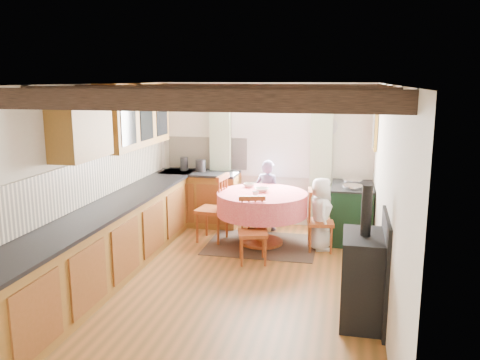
% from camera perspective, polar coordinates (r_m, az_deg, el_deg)
% --- Properties ---
extents(floor, '(3.60, 5.50, 0.00)m').
position_cam_1_polar(floor, '(6.14, -1.64, -12.07)').
color(floor, '#A7652D').
rests_on(floor, ground).
extents(ceiling, '(3.60, 5.50, 0.00)m').
position_cam_1_polar(ceiling, '(5.62, -1.78, 10.95)').
color(ceiling, white).
rests_on(ceiling, ground).
extents(wall_back, '(3.60, 0.00, 2.40)m').
position_cam_1_polar(wall_back, '(8.41, 2.85, 2.94)').
color(wall_back, silver).
rests_on(wall_back, ground).
extents(wall_front, '(3.60, 0.00, 2.40)m').
position_cam_1_polar(wall_front, '(3.28, -13.67, -11.37)').
color(wall_front, silver).
rests_on(wall_front, ground).
extents(wall_left, '(0.00, 5.50, 2.40)m').
position_cam_1_polar(wall_left, '(6.43, -17.46, -0.27)').
color(wall_left, silver).
rests_on(wall_left, ground).
extents(wall_right, '(0.00, 5.50, 2.40)m').
position_cam_1_polar(wall_right, '(5.61, 16.44, -1.89)').
color(wall_right, silver).
rests_on(wall_right, ground).
extents(beam_a, '(3.60, 0.16, 0.16)m').
position_cam_1_polar(beam_a, '(3.72, -9.40, 9.10)').
color(beam_a, '#3A261C').
rests_on(beam_a, ceiling).
extents(beam_b, '(3.60, 0.16, 0.16)m').
position_cam_1_polar(beam_b, '(4.66, -4.81, 9.68)').
color(beam_b, '#3A261C').
rests_on(beam_b, ceiling).
extents(beam_c, '(3.60, 0.16, 0.16)m').
position_cam_1_polar(beam_c, '(5.62, -1.77, 10.03)').
color(beam_c, '#3A261C').
rests_on(beam_c, ceiling).
extents(beam_d, '(3.60, 0.16, 0.16)m').
position_cam_1_polar(beam_d, '(6.60, 0.38, 10.27)').
color(beam_d, '#3A261C').
rests_on(beam_d, ceiling).
extents(beam_e, '(3.60, 0.16, 0.16)m').
position_cam_1_polar(beam_e, '(7.58, 1.98, 10.43)').
color(beam_e, '#3A261C').
rests_on(beam_e, ceiling).
extents(splash_left, '(0.02, 4.50, 0.55)m').
position_cam_1_polar(splash_left, '(6.68, -16.05, 0.24)').
color(splash_left, beige).
rests_on(splash_left, wall_left).
extents(splash_back, '(1.40, 0.02, 0.55)m').
position_cam_1_polar(splash_back, '(8.61, -3.76, 3.13)').
color(splash_back, beige).
rests_on(splash_back, wall_back).
extents(base_cabinet_left, '(0.60, 5.30, 0.88)m').
position_cam_1_polar(base_cabinet_left, '(6.48, -14.73, -6.98)').
color(base_cabinet_left, brown).
rests_on(base_cabinet_left, floor).
extents(base_cabinet_back, '(1.30, 0.60, 0.88)m').
position_cam_1_polar(base_cabinet_back, '(8.51, -4.54, -2.20)').
color(base_cabinet_back, brown).
rests_on(base_cabinet_back, floor).
extents(worktop_left, '(0.64, 5.30, 0.04)m').
position_cam_1_polar(worktop_left, '(6.35, -14.78, -3.05)').
color(worktop_left, black).
rests_on(worktop_left, base_cabinet_left).
extents(worktop_back, '(1.30, 0.64, 0.04)m').
position_cam_1_polar(worktop_back, '(8.39, -4.63, 0.82)').
color(worktop_back, black).
rests_on(worktop_back, base_cabinet_back).
extents(wall_cabinet_glass, '(0.34, 1.80, 0.90)m').
position_cam_1_polar(wall_cabinet_glass, '(7.31, -11.99, 7.32)').
color(wall_cabinet_glass, brown).
rests_on(wall_cabinet_glass, wall_left).
extents(wall_cabinet_solid, '(0.34, 0.90, 0.70)m').
position_cam_1_polar(wall_cabinet_solid, '(5.99, -17.86, 5.65)').
color(wall_cabinet_solid, brown).
rests_on(wall_cabinet_solid, wall_left).
extents(window_frame, '(1.34, 0.03, 1.54)m').
position_cam_1_polar(window_frame, '(8.33, 3.54, 5.62)').
color(window_frame, white).
rests_on(window_frame, wall_back).
extents(window_pane, '(1.20, 0.01, 1.40)m').
position_cam_1_polar(window_pane, '(8.33, 3.55, 5.62)').
color(window_pane, white).
rests_on(window_pane, wall_back).
extents(curtain_left, '(0.35, 0.10, 2.10)m').
position_cam_1_polar(curtain_left, '(8.48, -2.28, 2.34)').
color(curtain_left, '#BBDFA3').
rests_on(curtain_left, wall_back).
extents(curtain_right, '(0.35, 0.10, 2.10)m').
position_cam_1_polar(curtain_right, '(8.23, 9.27, 1.90)').
color(curtain_right, '#BBDFA3').
rests_on(curtain_right, wall_back).
extents(curtain_rod, '(2.00, 0.03, 0.03)m').
position_cam_1_polar(curtain_rod, '(8.20, 3.50, 9.73)').
color(curtain_rod, black).
rests_on(curtain_rod, wall_back).
extents(wall_picture, '(0.04, 0.50, 0.60)m').
position_cam_1_polar(wall_picture, '(7.80, 15.31, 5.57)').
color(wall_picture, gold).
rests_on(wall_picture, wall_right).
extents(wall_plate, '(0.30, 0.02, 0.30)m').
position_cam_1_polar(wall_plate, '(8.21, 10.13, 6.08)').
color(wall_plate, silver).
rests_on(wall_plate, wall_back).
extents(rug, '(1.62, 1.26, 0.01)m').
position_cam_1_polar(rug, '(7.54, 2.51, -7.43)').
color(rug, '#403425').
rests_on(rug, floor).
extents(dining_table, '(1.34, 1.34, 0.81)m').
position_cam_1_polar(dining_table, '(7.42, 2.53, -4.52)').
color(dining_table, pink).
rests_on(dining_table, floor).
extents(chair_near, '(0.48, 0.49, 0.90)m').
position_cam_1_polar(chair_near, '(6.71, 1.49, -5.86)').
color(chair_near, '#9B481B').
rests_on(chair_near, floor).
extents(chair_left, '(0.52, 0.51, 1.05)m').
position_cam_1_polar(chair_left, '(7.61, -3.25, -3.17)').
color(chair_left, '#9B481B').
rests_on(chair_left, floor).
extents(chair_right, '(0.45, 0.44, 0.91)m').
position_cam_1_polar(chair_right, '(7.28, 9.24, -4.57)').
color(chair_right, '#9B481B').
rests_on(chair_right, floor).
extents(aga_range, '(0.62, 0.96, 0.88)m').
position_cam_1_polar(aga_range, '(7.85, 12.69, -3.62)').
color(aga_range, black).
rests_on(aga_range, floor).
extents(cast_iron_stove, '(0.43, 0.72, 1.44)m').
position_cam_1_polar(cast_iron_stove, '(5.21, 14.10, -8.34)').
color(cast_iron_stove, black).
rests_on(cast_iron_stove, floor).
extents(child_far, '(0.49, 0.40, 1.17)m').
position_cam_1_polar(child_far, '(8.15, 3.20, -1.74)').
color(child_far, '#4E4A69').
rests_on(child_far, floor).
extents(child_right, '(0.44, 0.58, 1.07)m').
position_cam_1_polar(child_right, '(7.31, 9.27, -3.86)').
color(child_right, white).
rests_on(child_right, floor).
extents(bowl_a, '(0.28, 0.28, 0.05)m').
position_cam_1_polar(bowl_a, '(7.40, 2.54, -1.12)').
color(bowl_a, silver).
rests_on(bowl_a, dining_table).
extents(bowl_b, '(0.24, 0.24, 0.05)m').
position_cam_1_polar(bowl_b, '(7.70, 1.04, -0.61)').
color(bowl_b, silver).
rests_on(bowl_b, dining_table).
extents(cup, '(0.13, 0.13, 0.09)m').
position_cam_1_polar(cup, '(7.05, 1.81, -1.63)').
color(cup, silver).
rests_on(cup, dining_table).
extents(canister_tall, '(0.13, 0.13, 0.23)m').
position_cam_1_polar(canister_tall, '(8.52, -6.44, 1.87)').
color(canister_tall, '#262628').
rests_on(canister_tall, worktop_back).
extents(canister_wide, '(0.18, 0.18, 0.20)m').
position_cam_1_polar(canister_wide, '(8.42, -4.54, 1.68)').
color(canister_wide, '#262628').
rests_on(canister_wide, worktop_back).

